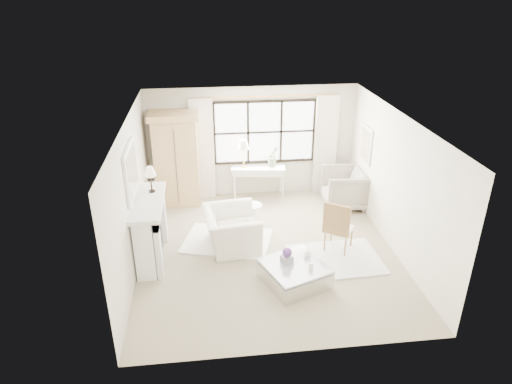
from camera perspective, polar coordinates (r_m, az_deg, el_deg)
The scene contains 32 objects.
floor at distance 9.20m, azimuth 1.43°, elevation -7.34°, with size 5.50×5.50×0.00m, color tan.
ceiling at distance 8.08m, azimuth 1.64°, elevation 9.03°, with size 5.50×5.50×0.00m, color white.
wall_back at distance 11.09m, azimuth -0.49°, elevation 6.25°, with size 5.00×5.00×0.00m, color beige.
wall_front at distance 6.21m, azimuth 5.17°, elevation -10.34°, with size 5.00×5.00×0.00m, color beige.
wall_left at distance 8.59m, azimuth -15.22°, elevation -0.52°, with size 5.50×5.50×0.00m, color beige.
wall_right at distance 9.23m, azimuth 17.09°, elevation 1.06°, with size 5.50×5.50×0.00m, color white.
window_pane at distance 11.03m, azimuth 1.08°, elevation 7.50°, with size 2.40×0.02×1.50m, color white.
window_frame at distance 11.02m, azimuth 1.09°, elevation 7.49°, with size 2.50×0.04×1.50m, color black, non-canonical shape.
curtain_rod at distance 10.74m, azimuth 1.16°, elevation 11.83°, with size 0.04×0.04×3.30m, color #C78D45.
curtain_left at distance 10.98m, azimuth -6.69°, elevation 5.23°, with size 0.55×0.10×2.47m, color silver.
curtain_right at distance 11.36m, azimuth 8.67°, elevation 5.81°, with size 0.55×0.10×2.47m, color white.
fireplace at distance 8.87m, azimuth -13.27°, elevation -4.54°, with size 0.58×1.66×1.26m.
mirror_frame at distance 8.39m, azimuth -15.39°, elevation 2.51°, with size 0.05×1.15×0.95m, color white.
mirror_glass at distance 8.39m, azimuth -15.19°, elevation 2.52°, with size 0.02×1.00×0.80m, color silver.
art_frame at distance 10.61m, azimuth 13.60°, elevation 5.78°, with size 0.04×0.62×0.82m, color white.
art_canvas at distance 10.60m, azimuth 13.50°, elevation 5.78°, with size 0.01×0.52×0.72m, color #B3A68B.
mantel_lamp at distance 8.74m, azimuth -13.11°, elevation 2.37°, with size 0.22×0.22×0.51m.
armoire at distance 10.79m, azimuth -9.93°, elevation 4.12°, with size 1.13×0.71×2.24m.
console_table at distance 11.24m, azimuth 0.27°, elevation 1.30°, with size 1.35×0.62×0.80m.
console_lamp at distance 10.85m, azimuth -1.57°, elevation 5.84°, with size 0.28×0.28×0.69m.
orchid_plant at distance 11.02m, azimuth 2.15°, elevation 4.52°, with size 0.29×0.23×0.53m, color #5C734D.
side_table at distance 9.94m, azimuth -0.36°, elevation -2.50°, with size 0.40×0.40×0.51m.
rug_left at distance 9.52m, azimuth -3.60°, elevation -6.08°, with size 1.74×1.23×0.03m, color white.
rug_right at distance 9.05m, azimuth 9.85°, elevation -8.27°, with size 1.72×1.29×0.03m, color silver.
club_armchair at distance 9.16m, azimuth -3.08°, elevation -4.71°, with size 1.19×1.04×0.77m, color white.
wingback_chair at distance 10.96m, azimuth 11.00°, elevation 0.50°, with size 0.97×1.00×0.91m, color gray.
french_chair at distance 9.22m, azimuth 10.22°, elevation -5.47°, with size 0.67×0.67×1.08m.
coffee_table at distance 8.25m, azimuth 4.84°, elevation -10.19°, with size 1.30×1.30×0.38m.
planter_box at distance 8.14m, azimuth 3.88°, elevation -8.43°, with size 0.18×0.18×0.13m, color gray.
planter_flowers at distance 8.06m, azimuth 3.91°, elevation -7.53°, with size 0.17×0.17×0.17m, color #572E74.
pillar_candle at distance 8.04m, azimuth 6.91°, elevation -9.14°, with size 0.08×0.08×0.12m, color white.
coffee_vase at distance 8.32m, azimuth 6.42°, elevation -7.70°, with size 0.13×0.13×0.14m, color silver.
Camera 1 is at (-1.14, -7.68, 4.94)m, focal length 32.00 mm.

